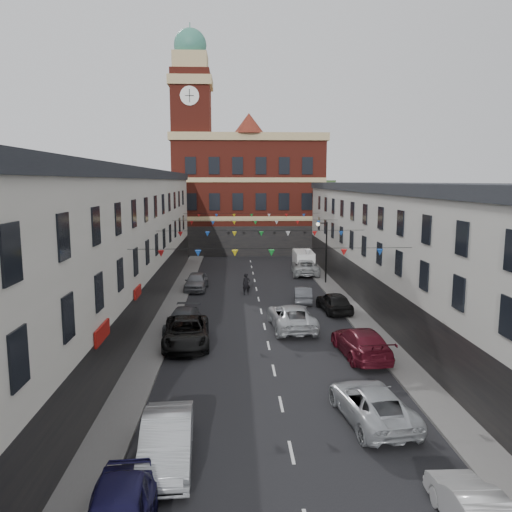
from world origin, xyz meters
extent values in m
plane|color=black|center=(0.00, 0.00, 0.00)|extent=(160.00, 160.00, 0.00)
cube|color=#605E5B|center=(-6.90, 2.00, 0.07)|extent=(1.80, 64.00, 0.15)
cube|color=#605E5B|center=(6.90, 2.00, 0.07)|extent=(1.80, 64.00, 0.15)
cube|color=beige|center=(-11.80, 1.00, 5.00)|extent=(8.00, 56.00, 10.00)
cube|color=black|center=(-11.80, 1.00, 10.35)|extent=(8.40, 56.00, 0.70)
cube|color=black|center=(-7.75, 1.00, 1.60)|extent=(0.12, 56.00, 3.20)
cube|color=beige|center=(11.80, 1.00, 4.50)|extent=(8.00, 56.00, 9.00)
cube|color=black|center=(11.80, 1.00, 9.35)|extent=(8.40, 56.00, 0.70)
cube|color=black|center=(7.75, 1.00, 1.60)|extent=(0.12, 56.00, 3.20)
cube|color=maroon|center=(0.00, 38.00, 7.50)|extent=(20.00, 12.00, 15.00)
cube|color=tan|center=(0.00, 38.00, 15.50)|extent=(20.60, 12.60, 1.00)
cone|color=maroon|center=(0.00, 33.00, 17.20)|extent=(4.00, 4.00, 2.60)
cube|color=maroon|center=(-7.50, 35.00, 12.00)|extent=(5.00, 5.00, 24.00)
cube|color=tan|center=(-7.50, 35.00, 22.50)|extent=(5.60, 5.60, 1.20)
cube|color=tan|center=(-7.50, 35.00, 24.60)|extent=(4.40, 4.40, 3.00)
sphere|color=#2D715F|center=(-7.50, 35.00, 27.20)|extent=(4.20, 4.20, 4.20)
cylinder|color=#2D715F|center=(-7.50, 35.00, 29.40)|extent=(0.12, 0.12, 1.20)
cylinder|color=white|center=(-7.50, 32.45, 20.50)|extent=(2.40, 0.12, 2.40)
cube|color=#2D4B23|center=(-4.00, 62.00, 5.00)|extent=(40.00, 14.00, 10.00)
cylinder|color=black|center=(6.80, 14.00, 3.00)|extent=(0.14, 0.14, 6.00)
cylinder|color=black|center=(6.40, 14.00, 5.90)|extent=(0.90, 0.10, 0.10)
sphere|color=beige|center=(5.95, 14.00, 5.80)|extent=(0.36, 0.36, 0.36)
imported|color=#AEB2B6|center=(-4.46, -16.46, 0.82)|extent=(2.03, 5.08, 1.64)
imported|color=black|center=(-4.95, -3.71, 0.81)|extent=(3.06, 6.01, 1.63)
imported|color=#464A4F|center=(-5.50, -0.50, 0.69)|extent=(2.37, 4.91, 1.38)
imported|color=gray|center=(-5.50, 11.86, 0.80)|extent=(2.11, 4.78, 1.60)
imported|color=silver|center=(4.65, -20.43, 0.67)|extent=(1.45, 4.10, 1.35)
imported|color=#ADB1B6|center=(3.60, -13.67, 0.74)|extent=(3.09, 5.57, 1.47)
imported|color=#5B121F|center=(5.10, -6.09, 0.82)|extent=(2.70, 5.81, 1.64)
imported|color=black|center=(5.50, 3.52, 0.79)|extent=(2.37, 4.80, 1.57)
imported|color=#4A4D52|center=(3.60, 6.82, 0.65)|extent=(1.80, 4.08, 1.30)
imported|color=#A2A5A7|center=(5.50, 18.83, 0.83)|extent=(3.17, 6.13, 1.65)
imported|color=#B7BBBF|center=(1.80, -0.53, 0.82)|extent=(3.09, 6.09, 1.65)
cube|color=white|center=(5.60, 21.07, 1.12)|extent=(2.04, 5.08, 2.23)
imported|color=black|center=(-0.98, 9.60, 0.95)|extent=(0.77, 0.59, 1.90)
camera|label=1|loc=(-2.06, -32.90, 9.84)|focal=35.00mm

